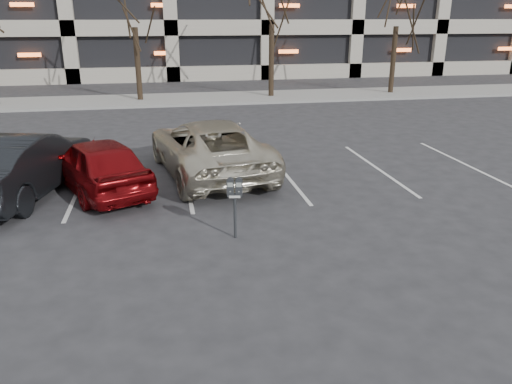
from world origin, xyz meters
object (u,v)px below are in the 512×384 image
object	(u,v)px
parking_meter	(235,193)
car_dark	(22,164)
car_red	(98,165)
suv_silver	(209,147)

from	to	relation	value
parking_meter	car_dark	size ratio (longest dim) A/B	0.26
car_red	car_dark	world-z (taller)	car_dark
car_red	parking_meter	bearing A→B (deg)	106.41
parking_meter	car_red	bearing A→B (deg)	141.08
parking_meter	car_dark	distance (m)	5.98
parking_meter	car_red	distance (m)	4.57
parking_meter	car_dark	bearing A→B (deg)	153.85
suv_silver	car_red	bearing A→B (deg)	9.34
parking_meter	suv_silver	distance (m)	4.47
parking_meter	suv_silver	world-z (taller)	suv_silver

